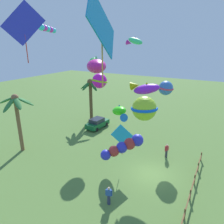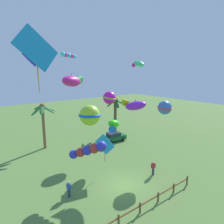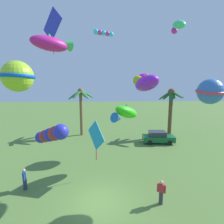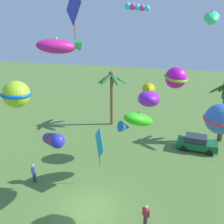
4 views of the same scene
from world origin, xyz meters
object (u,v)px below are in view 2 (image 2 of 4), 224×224
spectator_1 (153,168)px  kite_tube_0 (68,55)px  kite_ball_2 (109,98)px  kite_diamond_4 (36,52)px  palm_tree_0 (115,108)px  spectator_0 (69,189)px  kite_tube_9 (89,150)px  kite_ball_8 (165,108)px  kite_ball_11 (90,115)px  kite_fish_1 (138,64)px  palm_tree_1 (43,114)px  kite_diamond_10 (36,49)px  kite_diamond_3 (105,144)px  parked_car_0 (114,137)px  kite_fish_6 (134,105)px  kite_fish_7 (73,81)px  kite_fish_5 (114,124)px

spectator_1 → kite_tube_0: (-3.54, 12.85, 12.75)m
kite_tube_0 → kite_ball_2: 8.20m
kite_tube_0 → kite_diamond_4: (-5.24, -2.87, -0.06)m
palm_tree_0 → spectator_0: 19.90m
spectator_1 → kite_tube_9: bearing=165.5°
palm_tree_0 → spectator_0: bearing=-141.4°
kite_ball_8 → kite_ball_11: 11.91m
kite_fish_1 → palm_tree_1: bearing=133.7°
kite_fish_1 → kite_diamond_10: size_ratio=0.48×
kite_tube_0 → kite_ball_8: kite_tube_0 is taller
kite_fish_1 → kite_diamond_3: bearing=-163.6°
parked_car_0 → kite_fish_1: kite_fish_1 is taller
kite_fish_6 → kite_tube_9: (-6.59, -0.86, -3.49)m
kite_ball_2 → spectator_0: bearing=-144.7°
kite_diamond_3 → kite_ball_8: size_ratio=1.62×
parked_car_0 → kite_fish_7: kite_fish_7 is taller
kite_fish_7 → palm_tree_0: bearing=36.8°
kite_ball_2 → kite_ball_11: bearing=-134.1°
spectator_1 → kite_tube_0: size_ratio=0.64×
parked_car_0 → kite_diamond_3: kite_diamond_3 is taller
spectator_1 → kite_diamond_10: kite_diamond_10 is taller
parked_car_0 → kite_tube_0: (-6.93, 1.51, 12.82)m
spectator_0 → kite_tube_9: bearing=-5.0°
kite_diamond_4 → kite_ball_8: (12.37, -8.39, -6.48)m
palm_tree_0 → kite_fish_6: (-6.50, -11.46, 2.69)m
palm_tree_1 → kite_diamond_3: palm_tree_1 is taller
kite_fish_6 → kite_fish_1: bearing=39.9°
kite_fish_5 → kite_fish_6: bearing=-63.9°
spectator_1 → kite_ball_2: (0.84, 9.18, 6.86)m
kite_ball_2 → kite_tube_0: bearing=140.0°
spectator_0 → kite_fish_6: (8.72, 0.67, 6.82)m
kite_fish_7 → kite_ball_8: (10.97, -2.60, -3.47)m
parked_car_0 → kite_fish_5: kite_fish_5 is taller
kite_ball_8 → kite_ball_11: size_ratio=0.79×
kite_fish_6 → kite_ball_8: bearing=-15.1°
kite_diamond_3 → kite_ball_8: kite_ball_8 is taller
kite_diamond_3 → kite_tube_9: 3.41m
kite_diamond_3 → kite_fish_5: 3.33m
kite_fish_7 → kite_tube_9: 6.78m
kite_diamond_4 → kite_fish_5: kite_diamond_4 is taller
palm_tree_1 → parked_car_0: bearing=-21.8°
spectator_0 → kite_tube_0: size_ratio=0.64×
kite_tube_0 → kite_fish_6: size_ratio=0.73×
kite_ball_2 → kite_fish_6: bearing=-102.1°
kite_fish_1 → kite_tube_9: bearing=-159.9°
kite_fish_1 → kite_ball_11: kite_fish_1 is taller
spectator_0 → kite_diamond_3: size_ratio=0.49×
kite_ball_2 → kite_fish_5: size_ratio=0.94×
kite_tube_9 → kite_ball_11: 4.41m
kite_ball_2 → parked_car_0: bearing=40.2°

